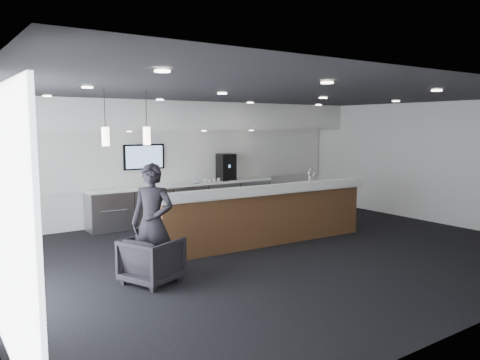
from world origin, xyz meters
TOP-DOWN VIEW (x-y plane):
  - ground at (0.00, 0.00)m, footprint 10.00×10.00m
  - ceiling at (0.00, 0.00)m, footprint 10.00×8.00m
  - back_wall at (0.00, 4.00)m, footprint 10.00×0.02m
  - right_wall at (5.00, 0.00)m, footprint 0.02×8.00m
  - soffit_bulkhead at (0.00, 3.55)m, footprint 10.00×0.90m
  - alcove_panel at (0.00, 3.97)m, footprint 9.80×0.06m
  - back_credenza at (-0.00, 3.64)m, footprint 5.06×0.66m
  - wall_tv at (-1.00, 3.91)m, footprint 1.05×0.08m
  - pendant_left at (-2.40, 0.80)m, footprint 0.12×0.12m
  - pendant_right at (-3.10, 0.80)m, footprint 0.12×0.12m
  - ceiling_can_lights at (0.00, 0.00)m, footprint 7.00×5.00m
  - service_counter at (0.21, 0.66)m, footprint 4.80×1.04m
  - coffee_machine at (1.25, 3.67)m, footprint 0.45×0.56m
  - info_sign_left at (0.25, 3.51)m, footprint 0.18×0.03m
  - info_sign_right at (1.17, 3.53)m, footprint 0.20×0.06m
  - armchair at (-2.70, -0.32)m, footprint 1.03×1.02m
  - lounge_guest at (-2.66, -0.27)m, footprint 0.79×0.80m
  - cup_0 at (1.21, 3.55)m, footprint 0.09×0.09m
  - cup_1 at (1.07, 3.55)m, footprint 0.13×0.13m
  - cup_2 at (0.93, 3.55)m, footprint 0.11×0.11m
  - cup_3 at (0.79, 3.55)m, footprint 0.12×0.12m
  - cup_4 at (0.65, 3.55)m, footprint 0.13×0.13m
  - cup_5 at (0.51, 3.55)m, footprint 0.10×0.10m
  - cup_6 at (0.37, 3.55)m, footprint 0.13×0.13m
  - cup_7 at (0.23, 3.55)m, footprint 0.11×0.11m

SIDE VIEW (x-z plane):
  - ground at x=0.00m, z-range 0.00..0.00m
  - armchair at x=-2.70m, z-range 0.00..0.72m
  - back_credenza at x=0.00m, z-range 0.00..0.95m
  - service_counter at x=0.21m, z-range -0.17..1.32m
  - lounge_guest at x=-2.66m, z-range 0.00..1.85m
  - cup_0 at x=1.21m, z-range 0.95..1.04m
  - cup_1 at x=1.07m, z-range 0.95..1.04m
  - cup_2 at x=0.93m, z-range 0.95..1.04m
  - cup_3 at x=0.79m, z-range 0.95..1.04m
  - cup_4 at x=0.65m, z-range 0.95..1.04m
  - cup_5 at x=0.51m, z-range 0.95..1.04m
  - cup_6 at x=0.37m, z-range 0.95..1.04m
  - cup_7 at x=0.23m, z-range 0.95..1.04m
  - info_sign_left at x=0.25m, z-range 0.95..1.20m
  - info_sign_right at x=1.17m, z-range 0.95..1.22m
  - coffee_machine at x=1.25m, z-range 0.95..1.66m
  - back_wall at x=0.00m, z-range 0.00..3.00m
  - right_wall at x=5.00m, z-range 0.00..3.00m
  - alcove_panel at x=0.00m, z-range 0.90..2.30m
  - wall_tv at x=-1.00m, z-range 1.34..1.96m
  - pendant_left at x=-2.40m, z-range 2.10..2.40m
  - pendant_right at x=-3.10m, z-range 2.10..2.40m
  - soffit_bulkhead at x=0.00m, z-range 2.30..3.00m
  - ceiling_can_lights at x=0.00m, z-range 2.96..2.98m
  - ceiling at x=0.00m, z-range 2.99..3.01m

